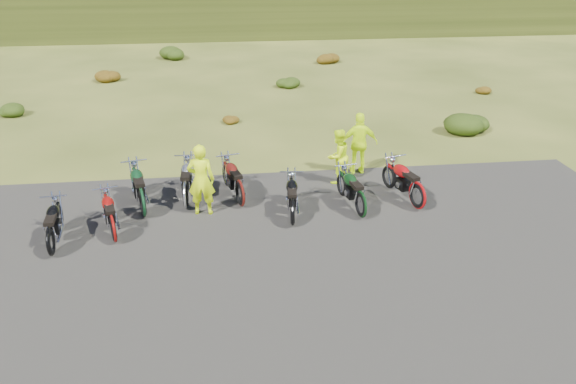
{
  "coord_description": "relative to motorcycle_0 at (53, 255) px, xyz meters",
  "views": [
    {
      "loc": [
        -0.64,
        -11.72,
        6.61
      ],
      "look_at": [
        0.85,
        0.52,
        0.96
      ],
      "focal_mm": 35.0,
      "sensor_mm": 36.0,
      "label": 1
    }
  ],
  "objects": [
    {
      "name": "shrub_3",
      "position": [
        1.31,
        22.1,
        0.46
      ],
      "size": [
        1.56,
        1.56,
        0.92
      ],
      "primitive_type": "ellipsoid",
      "color": "#1D350D",
      "rests_on": "ground"
    },
    {
      "name": "motorcycle_0",
      "position": [
        0.0,
        0.0,
        0.0
      ],
      "size": [
        0.81,
        1.96,
        1.0
      ],
      "primitive_type": null,
      "rotation": [
        0.0,
        0.0,
        1.67
      ],
      "color": "black",
      "rests_on": "ground"
    },
    {
      "name": "person_right_a",
      "position": [
        7.2,
        3.27,
        0.8
      ],
      "size": [
        0.99,
        0.95,
        1.6
      ],
      "primitive_type": "imported",
      "rotation": [
        0.0,
        0.0,
        3.79
      ],
      "color": "#D7FA0D",
      "rests_on": "ground"
    },
    {
      "name": "shrub_2",
      "position": [
        -1.59,
        16.8,
        0.38
      ],
      "size": [
        1.3,
        1.3,
        0.77
      ],
      "primitive_type": "ellipsoid",
      "color": "#59300B",
      "rests_on": "ground"
    },
    {
      "name": "ground",
      "position": [
        4.61,
        0.2,
        0.0
      ],
      "size": [
        300.0,
        300.0,
        0.0
      ],
      "primitive_type": "plane",
      "color": "#384316",
      "rests_on": "ground"
    },
    {
      "name": "shrub_1",
      "position": [
        -4.49,
        11.5,
        0.31
      ],
      "size": [
        1.03,
        1.03,
        0.61
      ],
      "primitive_type": "ellipsoid",
      "color": "#1D350D",
      "rests_on": "ground"
    },
    {
      "name": "person_right_b",
      "position": [
        7.99,
        3.91,
        0.93
      ],
      "size": [
        1.11,
        0.5,
        1.87
      ],
      "primitive_type": "imported",
      "rotation": [
        0.0,
        0.0,
        3.1
      ],
      "color": "#D7FA0D",
      "rests_on": "ground"
    },
    {
      "name": "motorcycle_3",
      "position": [
        2.9,
        2.07,
        0.0
      ],
      "size": [
        0.74,
        2.08,
        1.08
      ],
      "primitive_type": null,
      "rotation": [
        0.0,
        0.0,
        1.55
      ],
      "color": "#B4B4B9",
      "rests_on": "ground"
    },
    {
      "name": "gravel_pad",
      "position": [
        4.61,
        -1.8,
        0.0
      ],
      "size": [
        20.0,
        12.0,
        0.04
      ],
      "primitive_type": "cube",
      "color": "black",
      "rests_on": "ground"
    },
    {
      "name": "shrub_8",
      "position": [
        15.81,
        12.6,
        0.23
      ],
      "size": [
        0.77,
        0.77,
        0.45
      ],
      "primitive_type": "ellipsoid",
      "color": "#59300B",
      "rests_on": "ground"
    },
    {
      "name": "shrub_7",
      "position": [
        12.91,
        7.3,
        0.46
      ],
      "size": [
        1.56,
        1.56,
        0.92
      ],
      "primitive_type": "ellipsoid",
      "color": "#1D350D",
      "rests_on": "ground"
    },
    {
      "name": "shrub_5",
      "position": [
        7.11,
        14.7,
        0.31
      ],
      "size": [
        1.03,
        1.03,
        0.61
      ],
      "primitive_type": "ellipsoid",
      "color": "#1D350D",
      "rests_on": "ground"
    },
    {
      "name": "motorcycle_1",
      "position": [
        1.3,
        0.46,
        0.0
      ],
      "size": [
        1.1,
        1.96,
        0.97
      ],
      "primitive_type": null,
      "rotation": [
        0.0,
        0.0,
        1.84
      ],
      "color": "maroon",
      "rests_on": "ground"
    },
    {
      "name": "shrub_4",
      "position": [
        4.21,
        9.4,
        0.23
      ],
      "size": [
        0.77,
        0.77,
        0.45
      ],
      "primitive_type": "ellipsoid",
      "color": "#59300B",
      "rests_on": "ground"
    },
    {
      "name": "motorcycle_6",
      "position": [
        8.94,
        1.3,
        0.0
      ],
      "size": [
        1.23,
        2.2,
        1.09
      ],
      "primitive_type": null,
      "rotation": [
        0.0,
        0.0,
        1.84
      ],
      "color": "#970B0D",
      "rests_on": "ground"
    },
    {
      "name": "hill_slope",
      "position": [
        4.61,
        50.2,
        0.0
      ],
      "size": [
        300.0,
        45.97,
        9.37
      ],
      "primitive_type": null,
      "rotation": [
        0.14,
        0.0,
        0.0
      ],
      "color": "#2F3A13",
      "rests_on": "ground"
    },
    {
      "name": "person_middle",
      "position": [
        3.35,
        1.69,
        0.94
      ],
      "size": [
        0.73,
        0.52,
        1.89
      ],
      "primitive_type": "imported",
      "rotation": [
        0.0,
        0.0,
        3.03
      ],
      "color": "#D7FA0D",
      "rests_on": "ground"
    },
    {
      "name": "motorcycle_4",
      "position": [
        4.34,
        2.02,
        0.0
      ],
      "size": [
        1.16,
        2.15,
        1.07
      ],
      "primitive_type": null,
      "rotation": [
        0.0,
        0.0,
        1.82
      ],
      "color": "#4E120D",
      "rests_on": "ground"
    },
    {
      "name": "shrub_6",
      "position": [
        10.01,
        20.0,
        0.38
      ],
      "size": [
        1.3,
        1.3,
        0.77
      ],
      "primitive_type": "ellipsoid",
      "color": "#59300B",
      "rests_on": "ground"
    },
    {
      "name": "motorcycle_2",
      "position": [
        1.83,
        1.72,
        0.0
      ],
      "size": [
        1.2,
        2.24,
        1.12
      ],
      "primitive_type": null,
      "rotation": [
        0.0,
        0.0,
        1.81
      ],
      "color": "#0E3318",
      "rests_on": "ground"
    },
    {
      "name": "motorcycle_7",
      "position": [
        7.36,
        1.01,
        0.0
      ],
      "size": [
        0.97,
        2.06,
        1.04
      ],
      "primitive_type": null,
      "rotation": [
        0.0,
        0.0,
        1.73
      ],
      "color": "black",
      "rests_on": "ground"
    },
    {
      "name": "motorcycle_5",
      "position": [
        5.58,
        0.8,
        0.0
      ],
      "size": [
        0.84,
        1.98,
        1.01
      ],
      "primitive_type": null,
      "rotation": [
        0.0,
        0.0,
        1.47
      ],
      "color": "black",
      "rests_on": "ground"
    }
  ]
}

